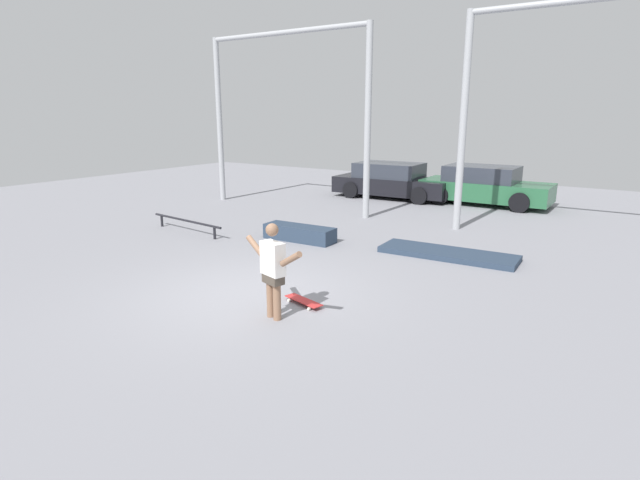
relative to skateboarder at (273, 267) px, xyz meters
name	(u,v)px	position (x,y,z in m)	size (l,w,h in m)	color
ground_plane	(249,293)	(-1.10, 0.64, -0.84)	(36.00, 36.00, 0.00)	gray
skateboarder	(273,267)	(0.00, 0.00, 0.00)	(1.36, 0.47, 1.54)	#8C664C
skateboard	(304,301)	(0.06, 0.73, -0.78)	(0.81, 0.40, 0.08)	red
grind_box	(299,233)	(-2.57, 4.27, -0.65)	(1.89, 0.58, 0.38)	#28384C
manual_pad	(448,254)	(1.10, 4.93, -0.78)	(3.05, 0.96, 0.13)	#28384C
grind_rail	(187,222)	(-5.65, 3.29, -0.56)	(2.86, 0.36, 0.36)	black
canopy_support_left	(286,100)	(-5.58, 7.75, 2.72)	(6.28, 0.20, 5.72)	#A5A8AD
canopy_support_right	(595,95)	(3.38, 7.75, 2.72)	(6.28, 0.20, 5.72)	#A5A8AD
parked_car_black	(392,181)	(-3.51, 11.64, -0.21)	(4.48, 2.10, 1.33)	black
parked_car_green	(484,186)	(-0.14, 12.13, -0.19)	(4.39, 1.98, 1.36)	#28603D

